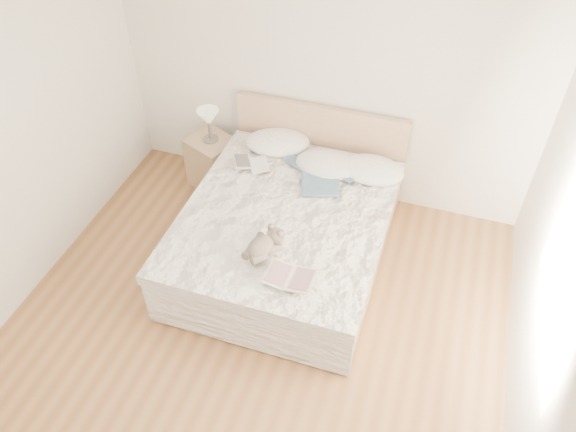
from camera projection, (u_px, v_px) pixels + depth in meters
The scene contains 15 objects.
floor at pixel (241, 358), 4.43m from camera, with size 4.00×4.50×0.00m, color brown.
ceiling at pixel (207, 34), 2.58m from camera, with size 4.00×4.50×0.00m, color white.
wall_back at pixel (325, 70), 5.06m from camera, with size 4.00×0.02×2.70m, color silver.
wall_right at pixel (568, 321), 3.05m from camera, with size 0.02×4.50×2.70m, color silver.
window at pixel (570, 269), 3.19m from camera, with size 0.02×1.30×1.10m, color white.
bed at pixel (288, 230), 5.05m from camera, with size 1.72×2.14×1.00m.
nightstand at pixel (213, 162), 5.81m from camera, with size 0.45×0.40×0.56m, color #9E8461.
table_lamp at pixel (209, 119), 5.45m from camera, with size 0.27×0.27×0.34m.
pillow_left at pixel (278, 142), 5.46m from camera, with size 0.62×0.44×0.19m, color white.
pillow_middle at pixel (327, 164), 5.21m from camera, with size 0.60×0.42×0.18m, color white.
pillow_right at pixel (372, 170), 5.15m from camera, with size 0.59×0.41×0.18m, color white.
blouse at pixel (320, 178), 5.08m from camera, with size 0.53×0.57×0.02m, color #334F6A, non-canonical shape.
photo_book at pixel (251, 164), 5.23m from camera, with size 0.34×0.24×0.03m, color white.
childrens_book at pixel (290, 277), 4.22m from camera, with size 0.39×0.26×0.03m, color beige.
teddy_bear at pixel (261, 252), 4.38m from camera, with size 0.23×0.33×0.17m, color #685C4F, non-canonical shape.
Camera 1 is at (1.12, -2.21, 3.86)m, focal length 35.00 mm.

